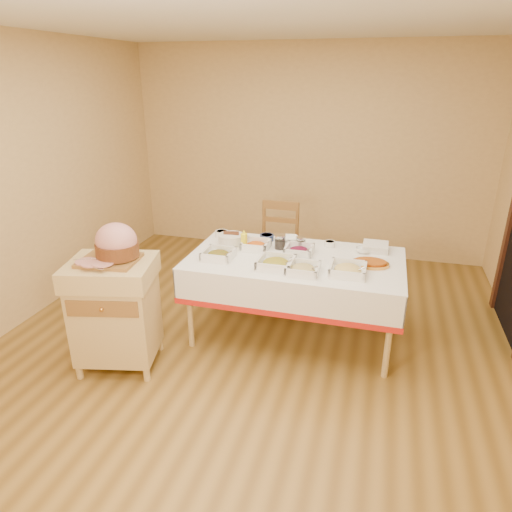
% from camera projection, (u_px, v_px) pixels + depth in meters
% --- Properties ---
extents(room_shell, '(5.00, 5.00, 5.00)m').
position_uv_depth(room_shell, '(252.00, 203.00, 3.51)').
color(room_shell, olive).
rests_on(room_shell, ground).
extents(dining_table, '(1.82, 1.02, 0.76)m').
position_uv_depth(dining_table, '(295.00, 275.00, 3.97)').
color(dining_table, tan).
rests_on(dining_table, ground).
extents(butcher_cart, '(0.74, 0.66, 0.91)m').
position_uv_depth(butcher_cart, '(115.00, 308.00, 3.58)').
color(butcher_cart, tan).
rests_on(butcher_cart, ground).
extents(dining_chair, '(0.44, 0.42, 0.96)m').
position_uv_depth(dining_chair, '(277.00, 247.00, 4.91)').
color(dining_chair, olive).
rests_on(dining_chair, ground).
extents(ham_on_board, '(0.45, 0.43, 0.30)m').
position_uv_depth(ham_on_board, '(115.00, 245.00, 3.41)').
color(ham_on_board, olive).
rests_on(ham_on_board, butcher_cart).
extents(serving_dish_a, '(0.26, 0.25, 0.11)m').
position_uv_depth(serving_dish_a, '(218.00, 254.00, 3.88)').
color(serving_dish_a, white).
rests_on(serving_dish_a, dining_table).
extents(serving_dish_b, '(0.28, 0.28, 0.12)m').
position_uv_depth(serving_dish_b, '(276.00, 263.00, 3.70)').
color(serving_dish_b, white).
rests_on(serving_dish_b, dining_table).
extents(serving_dish_c, '(0.25, 0.25, 0.10)m').
position_uv_depth(serving_dish_c, '(303.00, 269.00, 3.60)').
color(serving_dish_c, white).
rests_on(serving_dish_c, dining_table).
extents(serving_dish_d, '(0.28, 0.28, 0.11)m').
position_uv_depth(serving_dish_d, '(348.00, 269.00, 3.59)').
color(serving_dish_d, white).
rests_on(serving_dish_d, dining_table).
extents(serving_dish_e, '(0.25, 0.24, 0.11)m').
position_uv_depth(serving_dish_e, '(256.00, 245.00, 4.09)').
color(serving_dish_e, white).
rests_on(serving_dish_e, dining_table).
extents(serving_dish_f, '(0.25, 0.24, 0.11)m').
position_uv_depth(serving_dish_f, '(299.00, 250.00, 3.97)').
color(serving_dish_f, white).
rests_on(serving_dish_f, dining_table).
extents(small_bowl_left, '(0.13, 0.13, 0.06)m').
position_uv_depth(small_bowl_left, '(222.00, 233.00, 4.40)').
color(small_bowl_left, white).
rests_on(small_bowl_left, dining_table).
extents(small_bowl_mid, '(0.13, 0.13, 0.06)m').
position_uv_depth(small_bowl_mid, '(267.00, 237.00, 4.30)').
color(small_bowl_mid, navy).
rests_on(small_bowl_mid, dining_table).
extents(small_bowl_right, '(0.10, 0.10, 0.05)m').
position_uv_depth(small_bowl_right, '(330.00, 244.00, 4.15)').
color(small_bowl_right, white).
rests_on(small_bowl_right, dining_table).
extents(bowl_white_imported, '(0.20, 0.20, 0.04)m').
position_uv_depth(bowl_white_imported, '(289.00, 239.00, 4.30)').
color(bowl_white_imported, white).
rests_on(bowl_white_imported, dining_table).
extents(bowl_small_imported, '(0.16, 0.16, 0.04)m').
position_uv_depth(bowl_small_imported, '(364.00, 250.00, 4.01)').
color(bowl_small_imported, white).
rests_on(bowl_small_imported, dining_table).
extents(preserve_jar_left, '(0.10, 0.10, 0.13)m').
position_uv_depth(preserve_jar_left, '(280.00, 242.00, 4.09)').
color(preserve_jar_left, silver).
rests_on(preserve_jar_left, dining_table).
extents(preserve_jar_right, '(0.09, 0.09, 0.11)m').
position_uv_depth(preserve_jar_right, '(301.00, 244.00, 4.09)').
color(preserve_jar_right, silver).
rests_on(preserve_jar_right, dining_table).
extents(mustard_bottle, '(0.06, 0.06, 0.18)m').
position_uv_depth(mustard_bottle, '(244.00, 241.00, 4.06)').
color(mustard_bottle, yellow).
rests_on(mustard_bottle, dining_table).
extents(bread_basket, '(0.24, 0.24, 0.11)m').
position_uv_depth(bread_basket, '(231.00, 239.00, 4.22)').
color(bread_basket, silver).
rests_on(bread_basket, dining_table).
extents(plate_stack, '(0.22, 0.22, 0.07)m').
position_uv_depth(plate_stack, '(375.00, 247.00, 4.06)').
color(plate_stack, white).
rests_on(plate_stack, dining_table).
extents(brass_platter, '(0.30, 0.22, 0.04)m').
position_uv_depth(brass_platter, '(370.00, 263.00, 3.75)').
color(brass_platter, gold).
rests_on(brass_platter, dining_table).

